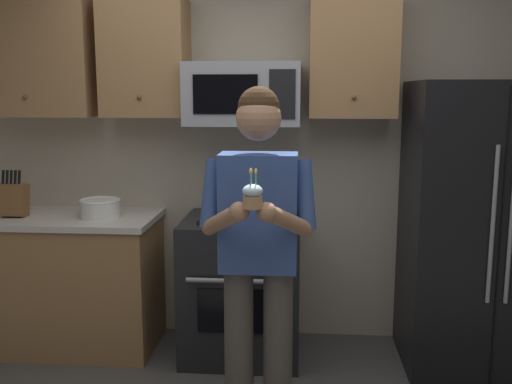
{
  "coord_description": "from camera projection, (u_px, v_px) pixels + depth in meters",
  "views": [
    {
      "loc": [
        0.23,
        -2.28,
        1.73
      ],
      "look_at": [
        0.01,
        0.49,
        1.25
      ],
      "focal_mm": 40.5,
      "sensor_mm": 36.0,
      "label": 1
    }
  ],
  "objects": [
    {
      "name": "wall_back",
      "position": [
        268.0,
        155.0,
        4.05
      ],
      "size": [
        4.4,
        0.1,
        2.6
      ],
      "primitive_type": "cube",
      "color": "#B7AD99",
      "rests_on": "ground"
    },
    {
      "name": "oven_range",
      "position": [
        242.0,
        287.0,
        3.82
      ],
      "size": [
        0.76,
        0.7,
        0.93
      ],
      "color": "black",
      "rests_on": "ground"
    },
    {
      "name": "microwave",
      "position": [
        243.0,
        94.0,
        3.73
      ],
      "size": [
        0.74,
        0.41,
        0.4
      ],
      "color": "#9EA0A5"
    },
    {
      "name": "refrigerator",
      "position": [
        480.0,
        228.0,
        3.59
      ],
      "size": [
        0.9,
        0.75,
        1.8
      ],
      "color": "black",
      "rests_on": "ground"
    },
    {
      "name": "cabinet_row_upper",
      "position": [
        157.0,
        59.0,
        3.78
      ],
      "size": [
        2.78,
        0.36,
        0.76
      ],
      "color": "#9E7247"
    },
    {
      "name": "counter_left",
      "position": [
        54.0,
        280.0,
        3.95
      ],
      "size": [
        1.44,
        0.66,
        0.92
      ],
      "color": "#9E7247",
      "rests_on": "ground"
    },
    {
      "name": "knife_block",
      "position": [
        14.0,
        199.0,
        3.81
      ],
      "size": [
        0.16,
        0.15,
        0.32
      ],
      "color": "brown",
      "rests_on": "counter_left"
    },
    {
      "name": "bowl_large_white",
      "position": [
        100.0,
        208.0,
        3.78
      ],
      "size": [
        0.26,
        0.26,
        0.12
      ],
      "color": "white",
      "rests_on": "counter_left"
    },
    {
      "name": "person",
      "position": [
        258.0,
        243.0,
        2.85
      ],
      "size": [
        0.6,
        0.48,
        1.76
      ],
      "color": "#4C4742",
      "rests_on": "ground"
    },
    {
      "name": "cupcake",
      "position": [
        253.0,
        196.0,
        2.48
      ],
      "size": [
        0.09,
        0.09,
        0.17
      ],
      "color": "#A87F56"
    }
  ]
}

